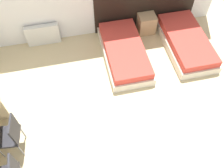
{
  "coord_description": "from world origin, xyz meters",
  "views": [
    {
      "loc": [
        -0.6,
        -0.2,
        4.46
      ],
      "look_at": [
        0.0,
        2.53,
        0.55
      ],
      "focal_mm": 40.0,
      "sensor_mm": 36.0,
      "label": 1
    }
  ],
  "objects_px": {
    "chair_near_laptop": "(10,134)",
    "nightstand": "(146,24)",
    "bed_near_window": "(124,52)",
    "bed_near_door": "(186,42)"
  },
  "relations": [
    {
      "from": "chair_near_laptop",
      "to": "nightstand",
      "type": "bearing_deg",
      "value": 43.54
    },
    {
      "from": "bed_near_window",
      "to": "chair_near_laptop",
      "type": "distance_m",
      "value": 3.01
    },
    {
      "from": "bed_near_window",
      "to": "chair_near_laptop",
      "type": "height_order",
      "value": "chair_near_laptop"
    },
    {
      "from": "bed_near_window",
      "to": "nightstand",
      "type": "distance_m",
      "value": 1.08
    },
    {
      "from": "bed_near_door",
      "to": "nightstand",
      "type": "relative_size",
      "value": 3.85
    },
    {
      "from": "bed_near_window",
      "to": "chair_near_laptop",
      "type": "xyz_separation_m",
      "value": [
        -2.44,
        -1.72,
        0.35
      ]
    },
    {
      "from": "bed_near_window",
      "to": "bed_near_door",
      "type": "distance_m",
      "value": 1.52
    },
    {
      "from": "bed_near_window",
      "to": "chair_near_laptop",
      "type": "relative_size",
      "value": 2.02
    },
    {
      "from": "nightstand",
      "to": "bed_near_window",
      "type": "bearing_deg",
      "value": -134.92
    },
    {
      "from": "bed_near_window",
      "to": "bed_near_door",
      "type": "height_order",
      "value": "same"
    }
  ]
}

